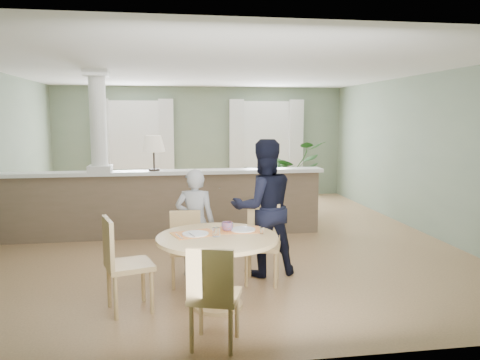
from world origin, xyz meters
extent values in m
plane|color=tan|center=(0.00, 0.00, 0.00)|extent=(8.00, 8.00, 0.00)
cube|color=gray|center=(0.00, 4.00, 1.35)|extent=(7.00, 0.02, 2.70)
cube|color=gray|center=(3.50, 0.00, 1.35)|extent=(0.02, 8.00, 2.70)
cube|color=gray|center=(0.00, -4.00, 1.35)|extent=(7.00, 0.02, 2.70)
cube|color=white|center=(0.00, 0.00, 2.70)|extent=(7.00, 8.00, 0.02)
cube|color=white|center=(-1.60, 3.97, 1.55)|extent=(1.10, 0.02, 1.50)
cube|color=white|center=(-1.60, 3.94, 1.55)|extent=(1.22, 0.04, 1.62)
cube|color=white|center=(1.60, 3.97, 1.55)|extent=(1.10, 0.02, 1.50)
cube|color=white|center=(1.60, 3.94, 1.55)|extent=(1.22, 0.04, 1.62)
cube|color=silver|center=(-2.35, 3.88, 1.25)|extent=(0.35, 0.10, 2.30)
cube|color=silver|center=(-0.85, 3.88, 1.25)|extent=(0.35, 0.10, 2.30)
cube|color=silver|center=(0.85, 3.88, 1.25)|extent=(0.35, 0.10, 2.30)
cube|color=silver|center=(2.35, 3.88, 1.25)|extent=(0.35, 0.10, 2.30)
cube|color=#765F4C|center=(-0.90, 0.20, 0.53)|extent=(5.20, 0.22, 1.05)
cube|color=white|center=(-0.90, 0.20, 1.08)|extent=(5.32, 0.36, 0.06)
cube|color=white|center=(-1.90, 0.20, 1.16)|extent=(0.36, 0.36, 0.10)
cylinder|color=white|center=(-1.90, 0.20, 1.91)|extent=(0.26, 0.26, 1.39)
cube|color=white|center=(-1.90, 0.20, 2.65)|extent=(0.38, 0.38, 0.10)
cylinder|color=black|center=(-1.05, 0.20, 1.12)|extent=(0.18, 0.18, 0.03)
cylinder|color=black|center=(-1.05, 0.20, 1.28)|extent=(0.03, 0.03, 0.28)
cone|color=white|center=(-1.05, 0.20, 1.55)|extent=(0.36, 0.36, 0.26)
imported|color=brown|center=(-0.92, 1.81, 0.45)|extent=(3.16, 1.46, 0.90)
imported|color=#2D5E25|center=(1.61, 1.75, 0.75)|extent=(1.75, 1.69, 1.49)
cylinder|color=tan|center=(-0.34, -2.80, 0.02)|extent=(0.53, 0.53, 0.04)
cylinder|color=tan|center=(-0.34, -2.80, 0.38)|extent=(0.14, 0.14, 0.68)
cylinder|color=tan|center=(-0.34, -2.80, 0.74)|extent=(1.25, 1.25, 0.04)
cube|color=#D84430|center=(-0.57, -2.68, 0.76)|extent=(0.52, 0.44, 0.01)
cube|color=#D84430|center=(-0.07, -2.59, 0.76)|extent=(0.46, 0.34, 0.01)
cylinder|color=white|center=(-0.56, -2.71, 0.77)|extent=(0.27, 0.27, 0.01)
cylinder|color=white|center=(-0.04, -2.60, 0.77)|extent=(0.27, 0.27, 0.01)
cylinder|color=white|center=(-0.35, -2.83, 0.81)|extent=(0.08, 0.08, 0.09)
cube|color=silver|center=(-0.60, -2.78, 0.78)|extent=(0.07, 0.18, 0.00)
cube|color=silver|center=(-0.73, -2.77, 0.77)|extent=(0.08, 0.22, 0.00)
cylinder|color=white|center=(0.13, -2.78, 0.79)|extent=(0.04, 0.04, 0.07)
cylinder|color=silver|center=(0.13, -2.78, 0.83)|extent=(0.04, 0.04, 0.01)
imported|color=#2458AA|center=(-0.21, -2.60, 0.81)|extent=(0.16, 0.16, 0.10)
cube|color=tan|center=(-0.64, -2.08, 0.41)|extent=(0.39, 0.39, 0.05)
cylinder|color=tan|center=(-0.79, -2.23, 0.20)|extent=(0.04, 0.04, 0.40)
cylinder|color=tan|center=(-0.48, -2.23, 0.20)|extent=(0.04, 0.04, 0.40)
cylinder|color=tan|center=(-0.79, -1.92, 0.20)|extent=(0.04, 0.04, 0.40)
cylinder|color=tan|center=(-0.48, -1.92, 0.20)|extent=(0.04, 0.04, 0.40)
cube|color=tan|center=(-0.64, -1.90, 0.65)|extent=(0.37, 0.04, 0.42)
cube|color=tan|center=(0.26, -2.16, 0.45)|extent=(0.52, 0.52, 0.05)
cylinder|color=tan|center=(0.05, -2.28, 0.21)|extent=(0.04, 0.04, 0.43)
cylinder|color=tan|center=(0.38, -2.38, 0.21)|extent=(0.04, 0.04, 0.43)
cylinder|color=tan|center=(0.15, -1.95, 0.21)|extent=(0.04, 0.04, 0.43)
cylinder|color=tan|center=(0.47, -2.05, 0.21)|extent=(0.04, 0.04, 0.43)
cube|color=tan|center=(0.32, -1.98, 0.70)|extent=(0.39, 0.15, 0.46)
cube|color=tan|center=(-0.45, -3.62, 0.44)|extent=(0.52, 0.52, 0.05)
cylinder|color=tan|center=(-0.24, -3.51, 0.21)|extent=(0.04, 0.04, 0.42)
cylinder|color=tan|center=(-0.56, -3.41, 0.21)|extent=(0.04, 0.04, 0.42)
cylinder|color=tan|center=(-0.34, -3.83, 0.21)|extent=(0.04, 0.04, 0.42)
cylinder|color=tan|center=(-0.66, -3.73, 0.21)|extent=(0.04, 0.04, 0.42)
cube|color=tan|center=(-0.51, -3.80, 0.69)|extent=(0.39, 0.16, 0.45)
cube|color=tan|center=(-1.24, -2.75, 0.48)|extent=(0.55, 0.55, 0.05)
cylinder|color=tan|center=(-1.01, -2.87, 0.23)|extent=(0.04, 0.04, 0.45)
cylinder|color=tan|center=(-1.12, -2.53, 0.23)|extent=(0.04, 0.04, 0.45)
cylinder|color=tan|center=(-1.36, -2.97, 0.23)|extent=(0.04, 0.04, 0.45)
cylinder|color=tan|center=(-1.46, -2.63, 0.23)|extent=(0.04, 0.04, 0.45)
cube|color=tan|center=(-1.43, -2.81, 0.74)|extent=(0.16, 0.42, 0.49)
imported|color=#9C9DA1|center=(-0.51, -1.75, 0.67)|extent=(0.54, 0.40, 1.35)
imported|color=black|center=(0.34, -1.84, 0.85)|extent=(0.91, 0.75, 1.71)
camera|label=1|loc=(-0.83, -7.47, 1.98)|focal=35.00mm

